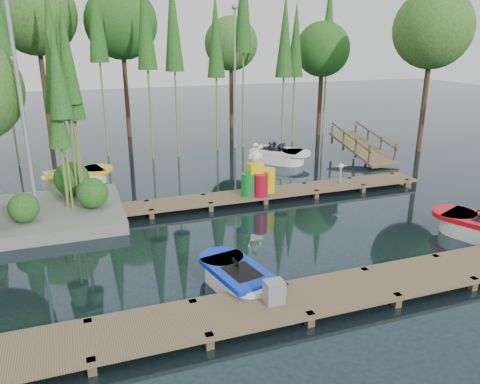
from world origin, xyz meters
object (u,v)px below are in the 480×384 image
object	(u,v)px
boat_blue	(237,278)
utility_cabinet	(274,292)
drum_cluster	(256,180)
boat_yellow_far	(76,178)
yellow_barrel	(267,180)

from	to	relation	value
boat_blue	utility_cabinet	size ratio (longest dim) A/B	5.25
boat_blue	utility_cabinet	xyz separation A→B (m)	(0.36, -1.36, 0.31)
boat_blue	drum_cluster	world-z (taller)	drum_cluster
drum_cluster	utility_cabinet	bearing A→B (deg)	-108.71
boat_yellow_far	drum_cluster	size ratio (longest dim) A/B	1.62
boat_yellow_far	boat_blue	bearing A→B (deg)	-65.55
boat_blue	yellow_barrel	distance (m)	6.49
boat_yellow_far	drum_cluster	bearing A→B (deg)	-30.32
utility_cabinet	drum_cluster	xyz separation A→B (m)	(2.32, 6.85, 0.30)
utility_cabinet	boat_blue	bearing A→B (deg)	104.70
boat_blue	drum_cluster	distance (m)	6.14
boat_blue	yellow_barrel	xyz separation A→B (m)	(3.17, 5.64, 0.49)
boat_yellow_far	drum_cluster	distance (m)	7.49
boat_blue	yellow_barrel	size ratio (longest dim) A/B	3.02
yellow_barrel	boat_yellow_far	bearing A→B (deg)	147.12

